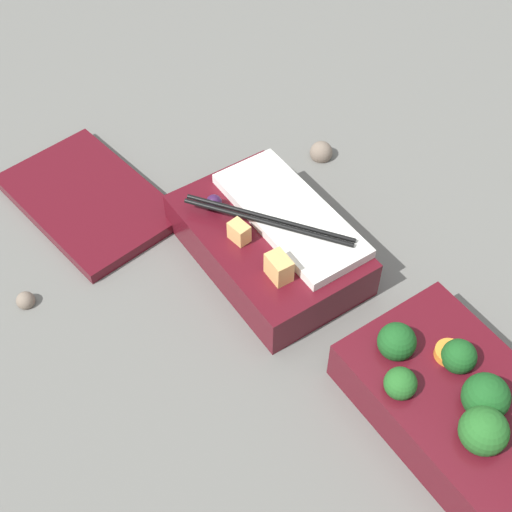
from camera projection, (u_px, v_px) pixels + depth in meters
name	position (u px, v px, depth m)	size (l,w,h in m)	color
ground_plane	(354.00, 337.00, 0.74)	(3.00, 3.00, 0.00)	slate
bento_tray_vegetable	(462.00, 405.00, 0.66)	(0.22, 0.14, 0.08)	#510F19
bento_tray_rice	(270.00, 241.00, 0.79)	(0.22, 0.14, 0.08)	#510F19
bento_lid	(89.00, 200.00, 0.86)	(0.21, 0.14, 0.01)	#510F19
pebble_0	(26.00, 301.00, 0.77)	(0.02, 0.02, 0.02)	#7A6B5B
pebble_1	(321.00, 152.00, 0.92)	(0.03, 0.03, 0.03)	#7A6B5B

